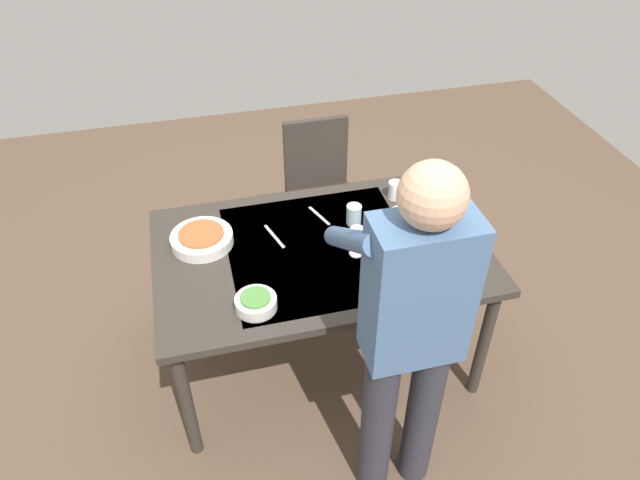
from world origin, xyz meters
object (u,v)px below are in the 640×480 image
(water_cup_near_left, at_px, (386,251))
(person_server, at_px, (411,331))
(side_bowl_salad, at_px, (256,302))
(wine_glass_right, at_px, (357,237))
(dining_table, at_px, (320,259))
(water_cup_near_right, at_px, (354,215))
(water_cup_far_left, at_px, (395,190))
(serving_bowl_pasta, at_px, (202,238))
(dinner_plate_near, at_px, (408,218))
(wine_glass_left, at_px, (455,260))
(wine_bottle, at_px, (392,266))
(chair_near, at_px, (320,183))

(water_cup_near_left, bearing_deg, person_server, 78.38)
(water_cup_near_left, height_order, side_bowl_salad, water_cup_near_left)
(wine_glass_right, bearing_deg, dining_table, -28.05)
(water_cup_near_right, height_order, water_cup_far_left, water_cup_near_right)
(water_cup_near_right, height_order, side_bowl_salad, water_cup_near_right)
(side_bowl_salad, bearing_deg, water_cup_near_right, -140.59)
(serving_bowl_pasta, height_order, dinner_plate_near, serving_bowl_pasta)
(wine_glass_left, distance_m, dinner_plate_near, 0.47)
(water_cup_near_left, bearing_deg, side_bowl_salad, 14.76)
(wine_glass_left, bearing_deg, serving_bowl_pasta, -25.47)
(dining_table, xyz_separation_m, wine_bottle, (-0.24, 0.32, 0.18))
(wine_glass_right, height_order, dinner_plate_near, wine_glass_right)
(wine_glass_right, bearing_deg, wine_glass_left, 145.41)
(water_cup_far_left, xyz_separation_m, side_bowl_salad, (0.85, 0.63, -0.01))
(wine_glass_right, height_order, side_bowl_salad, wine_glass_right)
(dining_table, xyz_separation_m, water_cup_far_left, (-0.49, -0.31, 0.12))
(chair_near, distance_m, side_bowl_salad, 1.37)
(person_server, height_order, side_bowl_salad, person_server)
(person_server, distance_m, wine_glass_left, 0.58)
(wine_bottle, relative_size, water_cup_near_left, 2.88)
(dining_table, bearing_deg, wine_glass_left, 147.22)
(dining_table, distance_m, water_cup_near_left, 0.34)
(water_cup_far_left, bearing_deg, wine_glass_right, 49.94)
(water_cup_near_right, bearing_deg, side_bowl_salad, 39.41)
(wine_glass_left, height_order, water_cup_far_left, wine_glass_left)
(water_cup_near_right, relative_size, water_cup_far_left, 1.08)
(dining_table, distance_m, water_cup_near_right, 0.29)
(wine_glass_left, bearing_deg, water_cup_far_left, -86.12)
(wine_bottle, relative_size, wine_glass_left, 1.96)
(chair_near, height_order, person_server, person_server)
(water_cup_near_left, height_order, dinner_plate_near, water_cup_near_left)
(wine_bottle, relative_size, dinner_plate_near, 1.29)
(dining_table, relative_size, water_cup_near_left, 15.42)
(chair_near, bearing_deg, wine_glass_right, 86.27)
(chair_near, distance_m, dinner_plate_near, 0.86)
(person_server, xyz_separation_m, water_cup_near_right, (-0.06, -0.92, -0.15))
(dining_table, distance_m, wine_bottle, 0.44)
(water_cup_far_left, bearing_deg, water_cup_near_left, 65.58)
(water_cup_near_left, relative_size, water_cup_far_left, 1.07)
(wine_bottle, bearing_deg, person_server, 78.46)
(wine_bottle, height_order, water_cup_near_left, wine_bottle)
(wine_bottle, distance_m, wine_glass_left, 0.29)
(dinner_plate_near, bearing_deg, water_cup_far_left, -89.11)
(water_cup_near_left, bearing_deg, water_cup_far_left, -114.42)
(wine_glass_left, height_order, water_cup_near_left, wine_glass_left)
(side_bowl_salad, distance_m, dinner_plate_near, 0.96)
(dining_table, bearing_deg, dinner_plate_near, -167.09)
(wine_bottle, bearing_deg, water_cup_near_left, -101.80)
(chair_near, bearing_deg, person_server, 87.66)
(wine_glass_left, xyz_separation_m, water_cup_far_left, (0.04, -0.66, -0.06))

